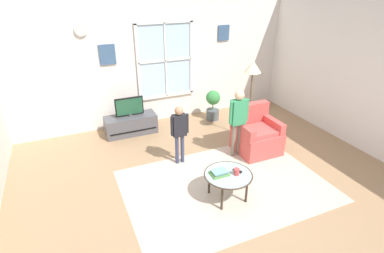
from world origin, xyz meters
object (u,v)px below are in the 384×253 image
at_px(floor_lamp, 252,75).
at_px(potted_plant_by_window, 213,104).
at_px(person_black_shirt, 179,129).
at_px(armchair, 256,135).
at_px(coffee_table, 228,176).
at_px(person_green_shirt, 238,116).
at_px(cup, 236,172).
at_px(book_stack, 219,173).
at_px(remote_near_books, 237,171).
at_px(tv_stand, 131,125).
at_px(remote_near_cup, 222,171).
at_px(television, 129,107).

bearing_deg(floor_lamp, potted_plant_by_window, 103.38).
relative_size(person_black_shirt, floor_lamp, 0.68).
relative_size(armchair, floor_lamp, 0.54).
xyz_separation_m(coffee_table, person_black_shirt, (-0.29, 1.19, 0.29)).
bearing_deg(potted_plant_by_window, person_green_shirt, -101.97).
bearing_deg(person_black_shirt, cup, -72.37).
distance_m(book_stack, remote_near_books, 0.28).
xyz_separation_m(coffee_table, floor_lamp, (1.36, 1.56, 0.94)).
bearing_deg(person_black_shirt, tv_stand, 109.28).
distance_m(remote_near_books, remote_near_cup, 0.22).
distance_m(remote_near_books, potted_plant_by_window, 2.80).
bearing_deg(book_stack, television, 104.73).
bearing_deg(book_stack, person_black_shirt, 98.45).
distance_m(person_green_shirt, floor_lamp, 0.97).
bearing_deg(cup, television, 108.55).
xyz_separation_m(armchair, remote_near_cup, (-1.24, -0.94, 0.10)).
bearing_deg(remote_near_books, cup, -131.76).
height_order(person_green_shirt, floor_lamp, floor_lamp).
distance_m(tv_stand, television, 0.41).
bearing_deg(cup, person_green_shirt, 58.60).
distance_m(armchair, floor_lamp, 1.15).
xyz_separation_m(tv_stand, person_black_shirt, (0.52, -1.50, 0.48)).
bearing_deg(remote_near_books, tv_stand, 109.99).
bearing_deg(coffee_table, floor_lamp, 48.86).
height_order(television, book_stack, television).
bearing_deg(potted_plant_by_window, book_stack, -115.29).
bearing_deg(remote_near_books, floor_lamp, 52.18).
distance_m(armchair, remote_near_cup, 1.56).
height_order(person_black_shirt, potted_plant_by_window, person_black_shirt).
relative_size(tv_stand, television, 1.84).
relative_size(cup, potted_plant_by_window, 0.14).
bearing_deg(floor_lamp, remote_near_books, -127.82).
distance_m(book_stack, remote_near_cup, 0.09).
relative_size(coffee_table, remote_near_books, 5.13).
bearing_deg(armchair, cup, -135.09).
height_order(book_stack, potted_plant_by_window, potted_plant_by_window).
bearing_deg(armchair, remote_near_cup, -142.87).
distance_m(remote_near_books, person_black_shirt, 1.29).
bearing_deg(floor_lamp, book_stack, -134.51).
relative_size(tv_stand, cup, 10.90).
bearing_deg(person_black_shirt, armchair, -6.27).
bearing_deg(armchair, floor_lamp, 71.94).
bearing_deg(book_stack, person_green_shirt, 47.81).
bearing_deg(remote_near_cup, tv_stand, 106.44).
relative_size(remote_near_cup, floor_lamp, 0.09).
bearing_deg(person_green_shirt, armchair, 0.89).
xyz_separation_m(tv_stand, floor_lamp, (2.18, -1.13, 1.14)).
bearing_deg(potted_plant_by_window, tv_stand, 178.69).
relative_size(person_green_shirt, floor_lamp, 0.80).
xyz_separation_m(television, person_black_shirt, (0.52, -1.49, 0.07)).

